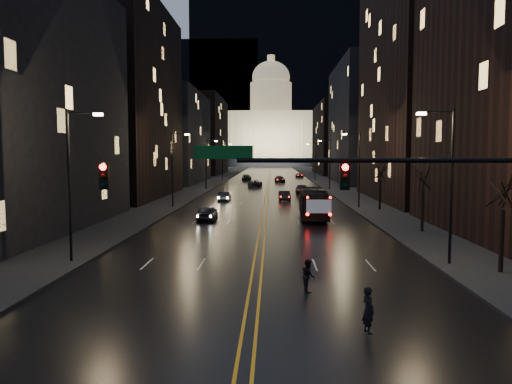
# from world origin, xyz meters

# --- Properties ---
(ground) EXTENTS (900.00, 900.00, 0.00)m
(ground) POSITION_xyz_m (0.00, 0.00, 0.00)
(ground) COLOR black
(ground) RESTS_ON ground
(road) EXTENTS (20.00, 320.00, 0.02)m
(road) POSITION_xyz_m (0.00, 130.00, 0.01)
(road) COLOR black
(road) RESTS_ON ground
(sidewalk_left) EXTENTS (8.00, 320.00, 0.16)m
(sidewalk_left) POSITION_xyz_m (-14.00, 130.00, 0.08)
(sidewalk_left) COLOR black
(sidewalk_left) RESTS_ON ground
(sidewalk_right) EXTENTS (8.00, 320.00, 0.16)m
(sidewalk_right) POSITION_xyz_m (14.00, 130.00, 0.08)
(sidewalk_right) COLOR black
(sidewalk_right) RESTS_ON ground
(center_line) EXTENTS (0.62, 320.00, 0.01)m
(center_line) POSITION_xyz_m (0.00, 130.00, 0.03)
(center_line) COLOR orange
(center_line) RESTS_ON road
(building_left_near) EXTENTS (12.00, 28.00, 22.00)m
(building_left_near) POSITION_xyz_m (-21.00, 22.00, 11.00)
(building_left_near) COLOR black
(building_left_near) RESTS_ON ground
(building_left_mid) EXTENTS (12.00, 30.00, 28.00)m
(building_left_mid) POSITION_xyz_m (-21.00, 54.00, 14.00)
(building_left_mid) COLOR black
(building_left_mid) RESTS_ON ground
(building_left_far) EXTENTS (12.00, 34.00, 20.00)m
(building_left_far) POSITION_xyz_m (-21.00, 92.00, 10.00)
(building_left_far) COLOR black
(building_left_far) RESTS_ON ground
(building_left_dist) EXTENTS (12.00, 40.00, 24.00)m
(building_left_dist) POSITION_xyz_m (-21.00, 140.00, 12.00)
(building_left_dist) COLOR black
(building_left_dist) RESTS_ON ground
(building_right_tall) EXTENTS (12.00, 30.00, 38.00)m
(building_right_tall) POSITION_xyz_m (21.00, 50.00, 19.00)
(building_right_tall) COLOR black
(building_right_tall) RESTS_ON ground
(building_right_mid) EXTENTS (12.00, 34.00, 26.00)m
(building_right_mid) POSITION_xyz_m (21.00, 92.00, 13.00)
(building_right_mid) COLOR black
(building_right_mid) RESTS_ON ground
(building_right_dist) EXTENTS (12.00, 40.00, 22.00)m
(building_right_dist) POSITION_xyz_m (21.00, 140.00, 11.00)
(building_right_dist) COLOR black
(building_right_dist) RESTS_ON ground
(mountain_ridge) EXTENTS (520.00, 60.00, 130.00)m
(mountain_ridge) POSITION_xyz_m (40.00, 380.00, 65.00)
(mountain_ridge) COLOR black
(mountain_ridge) RESTS_ON ground
(capitol) EXTENTS (90.00, 50.00, 58.50)m
(capitol) POSITION_xyz_m (0.00, 250.00, 17.15)
(capitol) COLOR black
(capitol) RESTS_ON ground
(traffic_signal) EXTENTS (17.29, 0.45, 7.00)m
(traffic_signal) POSITION_xyz_m (5.91, -0.00, 5.10)
(traffic_signal) COLOR black
(traffic_signal) RESTS_ON ground
(streetlamp_right_near) EXTENTS (2.13, 0.25, 9.00)m
(streetlamp_right_near) POSITION_xyz_m (10.81, 10.00, 5.08)
(streetlamp_right_near) COLOR black
(streetlamp_right_near) RESTS_ON ground
(streetlamp_left_near) EXTENTS (2.13, 0.25, 9.00)m
(streetlamp_left_near) POSITION_xyz_m (-10.81, 10.00, 5.08)
(streetlamp_left_near) COLOR black
(streetlamp_left_near) RESTS_ON ground
(streetlamp_right_mid) EXTENTS (2.13, 0.25, 9.00)m
(streetlamp_right_mid) POSITION_xyz_m (10.81, 40.00, 5.08)
(streetlamp_right_mid) COLOR black
(streetlamp_right_mid) RESTS_ON ground
(streetlamp_left_mid) EXTENTS (2.13, 0.25, 9.00)m
(streetlamp_left_mid) POSITION_xyz_m (-10.81, 40.00, 5.08)
(streetlamp_left_mid) COLOR black
(streetlamp_left_mid) RESTS_ON ground
(streetlamp_right_far) EXTENTS (2.13, 0.25, 9.00)m
(streetlamp_right_far) POSITION_xyz_m (10.81, 70.00, 5.08)
(streetlamp_right_far) COLOR black
(streetlamp_right_far) RESTS_ON ground
(streetlamp_left_far) EXTENTS (2.13, 0.25, 9.00)m
(streetlamp_left_far) POSITION_xyz_m (-10.81, 70.00, 5.08)
(streetlamp_left_far) COLOR black
(streetlamp_left_far) RESTS_ON ground
(streetlamp_right_dist) EXTENTS (2.13, 0.25, 9.00)m
(streetlamp_right_dist) POSITION_xyz_m (10.81, 100.00, 5.08)
(streetlamp_right_dist) COLOR black
(streetlamp_right_dist) RESTS_ON ground
(streetlamp_left_dist) EXTENTS (2.13, 0.25, 9.00)m
(streetlamp_left_dist) POSITION_xyz_m (-10.81, 100.00, 5.08)
(streetlamp_left_dist) COLOR black
(streetlamp_left_dist) RESTS_ON ground
(tree_right_near) EXTENTS (2.40, 2.40, 6.65)m
(tree_right_near) POSITION_xyz_m (13.00, 8.00, 4.53)
(tree_right_near) COLOR black
(tree_right_near) RESTS_ON ground
(tree_right_mid) EXTENTS (2.40, 2.40, 6.65)m
(tree_right_mid) POSITION_xyz_m (13.00, 22.00, 4.53)
(tree_right_mid) COLOR black
(tree_right_mid) RESTS_ON ground
(tree_right_far) EXTENTS (2.40, 2.40, 6.65)m
(tree_right_far) POSITION_xyz_m (13.00, 38.00, 4.53)
(tree_right_far) COLOR black
(tree_right_far) RESTS_ON ground
(bus) EXTENTS (2.79, 10.69, 2.96)m
(bus) POSITION_xyz_m (4.94, 31.37, 1.48)
(bus) COLOR black
(bus) RESTS_ON ground
(oncoming_car_a) EXTENTS (1.83, 4.47, 1.52)m
(oncoming_car_a) POSITION_xyz_m (-5.45, 28.96, 0.76)
(oncoming_car_a) COLOR black
(oncoming_car_a) RESTS_ON ground
(oncoming_car_b) EXTENTS (1.44, 4.10, 1.35)m
(oncoming_car_b) POSITION_xyz_m (-5.63, 48.29, 0.67)
(oncoming_car_b) COLOR black
(oncoming_car_b) RESTS_ON ground
(oncoming_car_c) EXTENTS (2.86, 5.17, 1.37)m
(oncoming_car_c) POSITION_xyz_m (-2.50, 78.89, 0.68)
(oncoming_car_c) COLOR black
(oncoming_car_c) RESTS_ON ground
(oncoming_car_d) EXTENTS (2.30, 5.21, 1.49)m
(oncoming_car_d) POSITION_xyz_m (-5.43, 102.29, 0.74)
(oncoming_car_d) COLOR black
(oncoming_car_d) RESTS_ON ground
(receding_car_a) EXTENTS (1.66, 4.23, 1.37)m
(receding_car_a) POSITION_xyz_m (2.50, 49.56, 0.69)
(receding_car_a) COLOR black
(receding_car_a) RESTS_ON ground
(receding_car_b) EXTENTS (1.99, 4.80, 1.62)m
(receding_car_b) POSITION_xyz_m (5.55, 60.81, 0.81)
(receding_car_b) COLOR black
(receding_car_b) RESTS_ON ground
(receding_car_c) EXTENTS (2.57, 5.18, 1.45)m
(receding_car_c) POSITION_xyz_m (2.50, 93.43, 0.72)
(receding_car_c) COLOR black
(receding_car_c) RESTS_ON ground
(receding_car_d) EXTENTS (2.28, 4.67, 1.28)m
(receding_car_d) POSITION_xyz_m (8.17, 116.20, 0.64)
(receding_car_d) COLOR black
(receding_car_d) RESTS_ON ground
(pedestrian_a) EXTENTS (0.58, 0.71, 1.69)m
(pedestrian_a) POSITION_xyz_m (4.28, -0.95, 0.84)
(pedestrian_a) COLOR black
(pedestrian_a) RESTS_ON ground
(pedestrian_b) EXTENTS (0.49, 0.79, 1.54)m
(pedestrian_b) POSITION_xyz_m (2.51, 4.39, 0.77)
(pedestrian_b) COLOR black
(pedestrian_b) RESTS_ON ground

